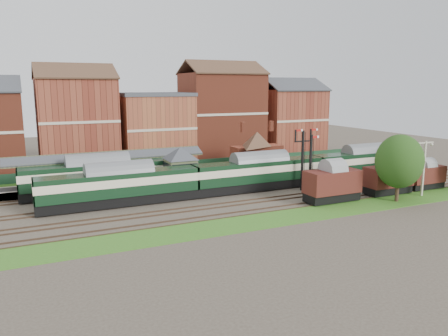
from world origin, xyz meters
name	(u,v)px	position (x,y,z in m)	size (l,w,h in m)	color
ground	(212,195)	(0.00, 0.00, 0.00)	(160.00, 160.00, 0.00)	#473D33
grass_back	(172,173)	(0.00, 16.00, 0.03)	(90.00, 4.50, 0.06)	#2D6619
grass_front	(258,221)	(0.00, -12.00, 0.03)	(90.00, 5.00, 0.06)	#2D6619
fence	(168,166)	(0.00, 18.00, 0.75)	(90.00, 0.12, 1.50)	#193823
platform	(152,180)	(-5.00, 9.75, 0.50)	(55.00, 3.40, 1.00)	#2D2D2D
signal_box	(180,168)	(-3.00, 3.25, 3.19)	(5.40, 5.40, 6.00)	#606D4D
brick_hut	(235,178)	(5.00, 3.25, 1.20)	(3.20, 2.64, 2.94)	maroon
station_building	(257,149)	(12.00, 9.75, 3.96)	(8.10, 8.10, 5.90)	brown
canopy	(108,155)	(-11.00, 9.75, 4.58)	(26.00, 3.89, 4.08)	#474A2E
semaphore_bracket	(303,156)	(12.04, -2.50, 4.63)	(3.60, 0.25, 8.18)	black
semaphore_siding	(311,166)	(10.02, -7.00, 4.16)	(1.23, 0.25, 8.00)	black
yard_lamp	(424,165)	(24.00, -11.50, 3.99)	(2.60, 0.22, 7.00)	beige
town_backdrop	(154,125)	(-0.18, 25.00, 7.00)	(69.00, 10.00, 16.00)	brown
dmu_train	(260,172)	(6.95, 0.00, 2.49)	(55.55, 2.92, 4.27)	black
platform_railcar	(98,175)	(-12.91, 6.50, 2.54)	(18.88, 2.97, 4.35)	black
goods_van_a	(332,183)	(11.80, -9.00, 2.30)	(6.72, 2.91, 4.08)	black
goods_van_b	(388,178)	(20.76, -9.00, 2.17)	(6.30, 2.73, 3.82)	black
goods_van_c	(425,175)	(27.35, -9.00, 1.90)	(5.47, 2.37, 3.32)	black
tree_far	(399,161)	(18.97, -12.23, 4.92)	(5.58, 5.58, 8.14)	#382619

